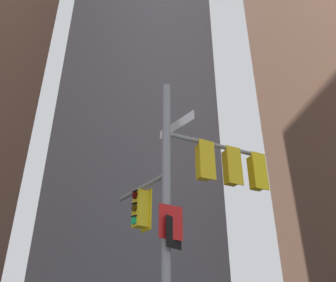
# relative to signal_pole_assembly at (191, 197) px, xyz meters

# --- Properties ---
(building_mid_block) EXTENTS (15.37, 15.37, 54.26)m
(building_mid_block) POSITION_rel_signal_pole_assembly_xyz_m (-0.36, 27.20, 22.13)
(building_mid_block) COLOR slate
(building_mid_block) RESTS_ON ground
(signal_pole_assembly) EXTENTS (4.27, 2.68, 8.20)m
(signal_pole_assembly) POSITION_rel_signal_pole_assembly_xyz_m (0.00, 0.00, 0.00)
(signal_pole_assembly) COLOR gray
(signal_pole_assembly) RESTS_ON ground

